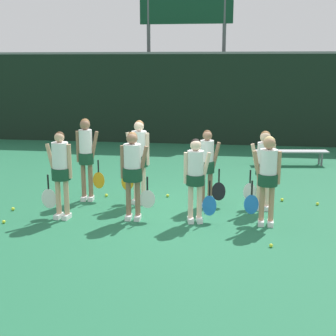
% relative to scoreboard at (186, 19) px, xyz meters
% --- Properties ---
extents(ground_plane, '(140.00, 140.00, 0.00)m').
position_rel_scoreboard_xyz_m(ground_plane, '(0.71, -9.53, -4.61)').
color(ground_plane, '#216642').
extents(fence_windscreen, '(60.00, 0.08, 3.36)m').
position_rel_scoreboard_xyz_m(fence_windscreen, '(0.71, -1.28, -2.92)').
color(fence_windscreen, black).
rests_on(fence_windscreen, ground_plane).
extents(scoreboard, '(3.56, 0.15, 5.92)m').
position_rel_scoreboard_xyz_m(scoreboard, '(0.00, 0.00, 0.00)').
color(scoreboard, '#515156').
rests_on(scoreboard, ground_plane).
extents(bench_courtside, '(2.16, 0.63, 0.44)m').
position_rel_scoreboard_xyz_m(bench_courtside, '(3.65, -4.55, -4.23)').
color(bench_courtside, '#B2B2B7').
rests_on(bench_courtside, ground_plane).
extents(player_0, '(0.66, 0.37, 1.72)m').
position_rel_scoreboard_xyz_m(player_0, '(-1.35, -10.16, -3.61)').
color(player_0, tan).
rests_on(player_0, ground_plane).
extents(player_1, '(0.67, 0.38, 1.72)m').
position_rel_scoreboard_xyz_m(player_1, '(0.04, -10.04, -3.60)').
color(player_1, '#8C664C').
rests_on(player_1, ground_plane).
extents(player_2, '(0.63, 0.35, 1.61)m').
position_rel_scoreboard_xyz_m(player_2, '(1.25, -10.02, -3.67)').
color(player_2, beige).
rests_on(player_2, ground_plane).
extents(player_3, '(0.65, 0.37, 1.69)m').
position_rel_scoreboard_xyz_m(player_3, '(2.57, -10.00, -3.61)').
color(player_3, tan).
rests_on(player_3, ground_plane).
extents(player_4, '(0.60, 0.33, 1.82)m').
position_rel_scoreboard_xyz_m(player_4, '(-1.24, -8.90, -3.54)').
color(player_4, '#8C664C').
rests_on(player_4, ground_plane).
extents(player_5, '(0.64, 0.37, 1.81)m').
position_rel_scoreboard_xyz_m(player_5, '(-0.05, -8.98, -3.54)').
color(player_5, beige).
rests_on(player_5, ground_plane).
extents(player_6, '(0.61, 0.32, 1.63)m').
position_rel_scoreboard_xyz_m(player_6, '(1.40, -8.99, -3.67)').
color(player_6, '#8C664C').
rests_on(player_6, ground_plane).
extents(player_7, '(0.62, 0.34, 1.65)m').
position_rel_scoreboard_xyz_m(player_7, '(2.56, -9.03, -3.65)').
color(player_7, beige).
rests_on(player_7, ground_plane).
extents(tennis_ball_0, '(0.07, 0.07, 0.07)m').
position_rel_scoreboard_xyz_m(tennis_ball_0, '(0.49, -8.42, -4.58)').
color(tennis_ball_0, '#CCE033').
rests_on(tennis_ball_0, ground_plane).
extents(tennis_ball_1, '(0.07, 0.07, 0.07)m').
position_rel_scoreboard_xyz_m(tennis_ball_1, '(3.76, -8.60, -4.58)').
color(tennis_ball_1, '#CCE033').
rests_on(tennis_ball_1, ground_plane).
extents(tennis_ball_2, '(0.07, 0.07, 0.07)m').
position_rel_scoreboard_xyz_m(tennis_ball_2, '(2.70, -8.01, -4.58)').
color(tennis_ball_2, '#CCE033').
rests_on(tennis_ball_2, ground_plane).
extents(tennis_ball_3, '(0.07, 0.07, 0.07)m').
position_rel_scoreboard_xyz_m(tennis_ball_3, '(-0.90, -8.60, -4.58)').
color(tennis_ball_3, '#CCE033').
rests_on(tennis_ball_3, ground_plane).
extents(tennis_ball_4, '(0.06, 0.06, 0.06)m').
position_rel_scoreboard_xyz_m(tennis_ball_4, '(2.60, -11.11, -4.58)').
color(tennis_ball_4, '#CCE033').
rests_on(tennis_ball_4, ground_plane).
extents(tennis_ball_5, '(0.06, 0.06, 0.06)m').
position_rel_scoreboard_xyz_m(tennis_ball_5, '(2.35, -8.73, -4.58)').
color(tennis_ball_5, '#CCE033').
rests_on(tennis_ball_5, ground_plane).
extents(tennis_ball_6, '(0.07, 0.07, 0.07)m').
position_rel_scoreboard_xyz_m(tennis_ball_6, '(3.04, -8.40, -4.58)').
color(tennis_ball_6, '#CCE033').
rests_on(tennis_ball_6, ground_plane).
extents(tennis_ball_7, '(0.06, 0.06, 0.06)m').
position_rel_scoreboard_xyz_m(tennis_ball_7, '(-2.36, -10.63, -4.58)').
color(tennis_ball_7, '#CCE033').
rests_on(tennis_ball_7, ground_plane).
extents(tennis_ball_8, '(0.07, 0.07, 0.07)m').
position_rel_scoreboard_xyz_m(tennis_ball_8, '(-2.54, -9.86, -4.58)').
color(tennis_ball_8, '#CCE033').
rests_on(tennis_ball_8, ground_plane).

